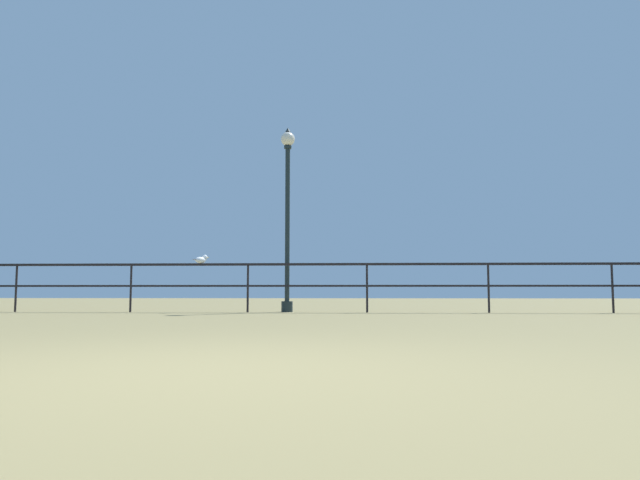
{
  "coord_description": "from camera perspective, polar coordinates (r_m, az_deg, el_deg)",
  "views": [
    {
      "loc": [
        0.81,
        -3.11,
        0.44
      ],
      "look_at": [
        0.29,
        8.17,
        1.43
      ],
      "focal_mm": 32.53,
      "sensor_mm": 36.0,
      "label": 1
    }
  ],
  "objects": [
    {
      "name": "pier_railing",
      "position": [
        11.81,
        -1.27,
        -3.5
      ],
      "size": [
        21.91,
        0.05,
        1.0
      ],
      "color": "black",
      "rests_on": "ground_plane"
    },
    {
      "name": "lamppost_center",
      "position": [
        12.21,
        -3.21,
        3.69
      ],
      "size": [
        0.3,
        0.3,
        3.9
      ],
      "color": "#1C2729",
      "rests_on": "ground_plane"
    },
    {
      "name": "ground_plane",
      "position": [
        3.24,
        -12.16,
        -12.74
      ],
      "size": [
        60.0,
        60.0,
        0.0
      ],
      "primitive_type": "plane",
      "color": "olive"
    },
    {
      "name": "seagull_on_rail",
      "position": [
        12.19,
        -11.6,
        -1.89
      ],
      "size": [
        0.29,
        0.32,
        0.18
      ],
      "color": "white",
      "rests_on": "pier_railing"
    }
  ]
}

